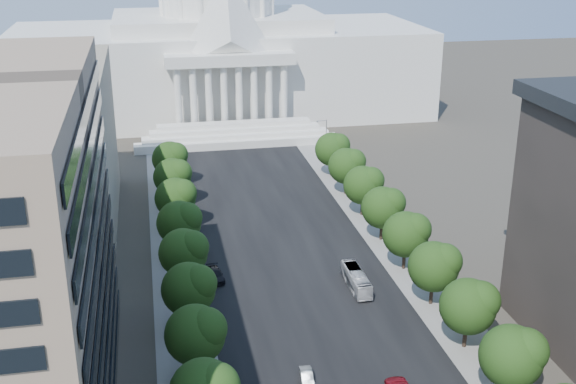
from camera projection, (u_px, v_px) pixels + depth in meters
road_asphalt at (277, 234)px, 132.90m from camera, size 30.00×260.00×0.01m
sidewalk_left at (173, 242)px, 129.44m from camera, size 8.00×260.00×0.02m
sidewalk_right at (376, 226)px, 136.37m from camera, size 8.00×260.00×0.02m
capitol at (219, 45)px, 213.09m from camera, size 120.00×56.00×73.00m
office_block_left_far at (1, 156)px, 128.10m from camera, size 38.00×52.00×30.00m
tree_l_d at (198, 333)px, 88.66m from camera, size 7.79×7.60×9.97m
tree_l_e at (191, 288)px, 99.68m from camera, size 7.79×7.60×9.97m
tree_l_f at (185, 251)px, 110.71m from camera, size 7.79×7.60×9.97m
tree_l_g at (181, 222)px, 121.74m from camera, size 7.79×7.60×9.97m
tree_l_h at (177, 197)px, 132.76m from camera, size 7.79×7.60×9.97m
tree_l_i at (174, 176)px, 143.79m from camera, size 7.79×7.60×9.97m
tree_l_j at (171, 158)px, 154.81m from camera, size 7.79×7.60×9.97m
tree_r_c at (515, 355)px, 84.19m from camera, size 7.79×7.60×9.97m
tree_r_d at (471, 305)px, 95.22m from camera, size 7.79×7.60×9.97m
tree_r_e at (436, 265)px, 106.24m from camera, size 7.79×7.60×9.97m
tree_r_f at (408, 233)px, 117.27m from camera, size 7.79×7.60×9.97m
tree_r_g at (385, 206)px, 128.30m from camera, size 7.79×7.60×9.97m
tree_r_h at (365, 184)px, 139.32m from camera, size 7.79×7.60×9.97m
tree_r_i at (348, 165)px, 150.35m from camera, size 7.79×7.60×9.97m
tree_r_j at (333, 148)px, 161.38m from camera, size 7.79×7.60×9.97m
streetlight_b at (530, 362)px, 83.96m from camera, size 2.61×0.44×9.00m
streetlight_c at (445, 268)px, 106.93m from camera, size 2.61×0.44×9.00m
streetlight_d at (391, 207)px, 129.90m from camera, size 2.61×0.44×9.00m
streetlight_e at (352, 164)px, 152.87m from camera, size 2.61×0.44×9.00m
streetlight_f at (324, 133)px, 175.84m from camera, size 2.61×0.44×9.00m
car_silver at (307, 377)px, 89.78m from camera, size 1.77×4.30×1.39m
car_dark_b at (215, 275)px, 115.57m from camera, size 2.87×5.86×1.64m
city_bus at (356, 280)px, 112.78m from camera, size 2.45×10.28×2.86m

